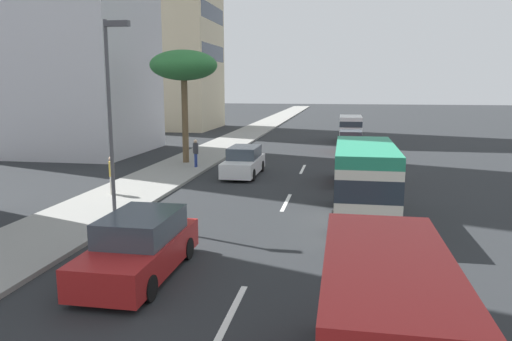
{
  "coord_description": "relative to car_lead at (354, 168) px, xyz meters",
  "views": [
    {
      "loc": [
        -4.15,
        -2.35,
        5.06
      ],
      "look_at": [
        17.5,
        1.53,
        1.19
      ],
      "focal_mm": 34.15,
      "sensor_mm": 36.0,
      "label": 1
    }
  ],
  "objects": [
    {
      "name": "van_second",
      "position": [
        -18.23,
        -0.11,
        0.62
      ],
      "size": [
        4.87,
        2.1,
        2.47
      ],
      "color": "#A51E1E",
      "rests_on": "ground_plane"
    },
    {
      "name": "van_sixth",
      "position": [
        19.28,
        -0.02,
        0.53
      ],
      "size": [
        4.64,
        2.08,
        2.31
      ],
      "color": "white",
      "rests_on": "ground_plane"
    },
    {
      "name": "pedestrian_near_lamp",
      "position": [
        -5.41,
        10.9,
        0.32
      ],
      "size": [
        0.38,
        0.32,
        1.75
      ],
      "rotation": [
        0.0,
        0.0,
        0.38
      ],
      "color": "beige",
      "rests_on": "sidewalk_right"
    },
    {
      "name": "pedestrian_mid_block",
      "position": [
        2.54,
        9.4,
        0.28
      ],
      "size": [
        0.39,
        0.37,
        1.68
      ],
      "rotation": [
        0.0,
        0.0,
        0.67
      ],
      "color": "navy",
      "rests_on": "sidewalk_right"
    },
    {
      "name": "car_third",
      "position": [
        11.77,
        0.07,
        -0.0
      ],
      "size": [
        4.2,
        1.81,
        1.69
      ],
      "color": "#A51E1E",
      "rests_on": "ground_plane"
    },
    {
      "name": "lane_stripe_far",
      "position": [
        3.68,
        2.99,
        -0.79
      ],
      "size": [
        3.2,
        0.16,
        0.01
      ],
      "primitive_type": "cube",
      "color": "silver",
      "rests_on": "ground_plane"
    },
    {
      "name": "lane_stripe_mid",
      "position": [
        -4.98,
        2.99,
        -0.79
      ],
      "size": [
        3.2,
        0.16,
        0.01
      ],
      "primitive_type": "cube",
      "color": "silver",
      "rests_on": "ground_plane"
    },
    {
      "name": "minibus_seventh",
      "position": [
        -7.4,
        -0.2,
        0.79
      ],
      "size": [
        6.24,
        2.27,
        2.89
      ],
      "color": "silver",
      "rests_on": "ground_plane"
    },
    {
      "name": "ground_plane",
      "position": [
        10.06,
        2.99,
        -0.8
      ],
      "size": [
        198.0,
        198.0,
        0.0
      ],
      "primitive_type": "plane",
      "color": "#26282B"
    },
    {
      "name": "car_fourth",
      "position": [
        -13.84,
        5.92,
        -0.01
      ],
      "size": [
        4.67,
        1.95,
        1.65
      ],
      "rotation": [
        0.0,
        0.0,
        3.14
      ],
      "color": "#A51E1E",
      "rests_on": "ground_plane"
    },
    {
      "name": "palm_tree",
      "position": [
        4.17,
        10.57,
        5.41
      ],
      "size": [
        4.2,
        4.2,
        7.09
      ],
      "color": "brown",
      "rests_on": "sidewalk_right"
    },
    {
      "name": "car_lead",
      "position": [
        0.0,
        0.0,
        0.0
      ],
      "size": [
        4.24,
        1.9,
        1.69
      ],
      "color": "#A51E1E",
      "rests_on": "ground_plane"
    },
    {
      "name": "street_lamp",
      "position": [
        -9.1,
        8.89,
        3.75
      ],
      "size": [
        0.24,
        0.97,
        7.19
      ],
      "color": "#4C4C51",
      "rests_on": "sidewalk_right"
    },
    {
      "name": "car_fifth",
      "position": [
        1.1,
        6.13,
        -0.03
      ],
      "size": [
        4.69,
        1.8,
        1.62
      ],
      "rotation": [
        0.0,
        0.0,
        3.14
      ],
      "color": "white",
      "rests_on": "ground_plane"
    },
    {
      "name": "sidewalk_right",
      "position": [
        10.06,
        10.46,
        -0.72
      ],
      "size": [
        162.0,
        3.74,
        0.15
      ],
      "primitive_type": "cube",
      "color": "gray",
      "rests_on": "ground_plane"
    },
    {
      "name": "lane_stripe_near",
      "position": [
        -15.75,
        2.99,
        -0.79
      ],
      "size": [
        3.2,
        0.16,
        0.01
      ],
      "primitive_type": "cube",
      "color": "silver",
      "rests_on": "ground_plane"
    }
  ]
}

